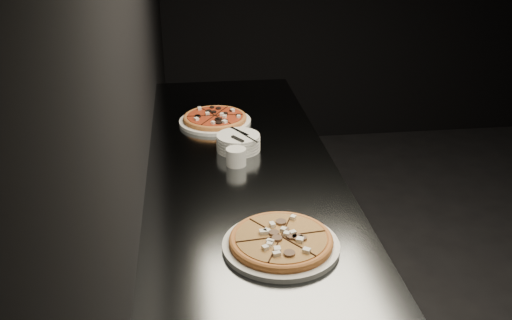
{
  "coord_description": "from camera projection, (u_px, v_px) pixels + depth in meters",
  "views": [
    {
      "loc": [
        -2.33,
        -1.93,
        1.9
      ],
      "look_at": [
        -2.08,
        0.04,
        0.97
      ],
      "focal_mm": 40.0,
      "sensor_mm": 36.0,
      "label": 1
    }
  ],
  "objects": [
    {
      "name": "ramekin",
      "position": [
        236.0,
        156.0,
        2.24
      ],
      "size": [
        0.08,
        0.08,
        0.07
      ],
      "color": "silver",
      "rests_on": "counter"
    },
    {
      "name": "cutlery",
      "position": [
        240.0,
        136.0,
        2.35
      ],
      "size": [
        0.09,
        0.19,
        0.01
      ],
      "rotation": [
        0.0,
        0.0,
        0.57
      ],
      "color": "silver",
      "rests_on": "plate_stack"
    },
    {
      "name": "wall_left",
      "position": [
        134.0,
        56.0,
        1.92
      ],
      "size": [
        0.02,
        5.0,
        2.8
      ],
      "primitive_type": "cube",
      "color": "black",
      "rests_on": "floor"
    },
    {
      "name": "pizza_mushroom",
      "position": [
        281.0,
        242.0,
        1.72
      ],
      "size": [
        0.36,
        0.36,
        0.04
      ],
      "rotation": [
        0.0,
        0.0,
        0.1
      ],
      "color": "white",
      "rests_on": "counter"
    },
    {
      "name": "plate_stack",
      "position": [
        238.0,
        142.0,
        2.38
      ],
      "size": [
        0.18,
        0.18,
        0.07
      ],
      "color": "white",
      "rests_on": "counter"
    },
    {
      "name": "counter",
      "position": [
        245.0,
        275.0,
        2.36
      ],
      "size": [
        0.74,
        2.44,
        0.92
      ],
      "color": "#5B5E62",
      "rests_on": "floor"
    },
    {
      "name": "pizza_tomato",
      "position": [
        215.0,
        119.0,
        2.66
      ],
      "size": [
        0.33,
        0.33,
        0.04
      ],
      "rotation": [
        0.0,
        0.0,
        -0.02
      ],
      "color": "white",
      "rests_on": "counter"
    }
  ]
}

